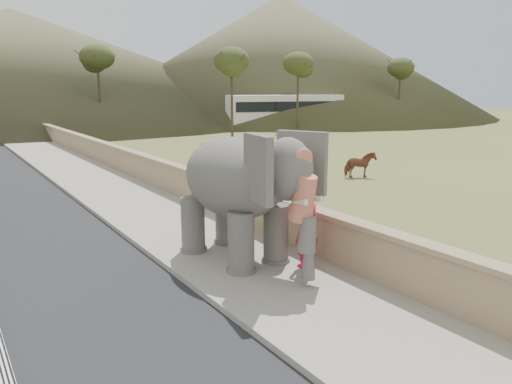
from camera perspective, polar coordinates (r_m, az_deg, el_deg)
ground at (r=8.69m, az=9.75°, el=-14.63°), size 160.00×160.00×0.00m
walkway at (r=16.97m, az=-13.66°, el=-1.30°), size 3.00×120.00×0.15m
parapet at (r=17.47m, az=-8.63°, el=0.87°), size 0.30×120.00×1.10m
cow at (r=21.94m, az=11.78°, el=3.05°), size 1.45×0.94×1.13m
distant_car at (r=47.87m, az=-1.68°, el=8.17°), size 4.56×3.13×1.44m
bus_white at (r=47.52m, az=3.37°, el=9.13°), size 11.28×4.93×3.10m
bus_orange at (r=51.90m, az=7.60°, el=9.29°), size 11.10×3.00×3.10m
hill_right at (r=71.07m, az=2.86°, el=15.27°), size 56.00×56.00×16.00m
hill_far at (r=76.42m, az=-25.80°, el=13.15°), size 80.00×80.00×14.00m
elephant_and_man at (r=10.89m, az=-2.50°, el=-0.38°), size 2.48×4.10×2.81m
trees at (r=35.34m, az=-22.07°, el=10.94°), size 48.07×41.97×8.28m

